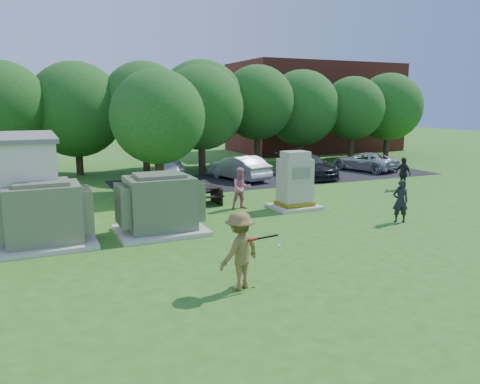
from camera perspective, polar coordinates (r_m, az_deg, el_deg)
name	(u,v)px	position (r m, az deg, el deg)	size (l,w,h in m)	color
ground	(297,260)	(13.61, 6.98, -8.28)	(120.00, 120.00, 0.00)	#2D6619
brick_building	(314,108)	(45.31, 9.05, 10.12)	(15.00, 8.00, 8.00)	maroon
parking_strip	(281,177)	(28.40, 5.06, 1.79)	(20.00, 6.00, 0.01)	#232326
transformer_left	(44,216)	(15.86, -22.79, -2.66)	(3.00, 2.40, 2.07)	beige
transformer_right	(160,205)	(16.33, -9.73, -1.59)	(3.00, 2.40, 2.07)	beige
generator_cabinet	(295,184)	(19.94, 6.70, 1.02)	(2.00, 1.64, 2.44)	beige
picnic_table	(200,194)	(20.64, -4.88, -0.28)	(1.79, 1.34, 0.76)	black
batter	(240,251)	(11.27, -0.04, -7.17)	(1.23, 0.71, 1.91)	brown
person_by_generator	(400,201)	(18.54, 18.97, -1.07)	(0.59, 0.39, 1.61)	black
person_at_picnic	(241,188)	(19.74, 0.16, 0.45)	(0.86, 0.67, 1.77)	#D47086
person_walking_right	(403,173)	(25.70, 19.25, 2.16)	(0.98, 0.41, 1.67)	#232227
car_white	(169,172)	(26.18, -8.65, 2.44)	(1.61, 4.00, 1.36)	silver
car_silver_a	(239,168)	(27.31, -0.13, 2.98)	(1.52, 4.35, 1.43)	silver
car_dark	(307,166)	(28.64, 8.12, 3.21)	(1.98, 4.86, 1.41)	black
car_silver_b	(364,161)	(32.24, 14.88, 3.63)	(2.02, 4.38, 1.22)	silver
batting_equipment	(264,239)	(11.34, 2.95, -5.79)	(1.02, 0.36, 0.41)	black
tree_row	(172,107)	(30.67, -8.26, 10.17)	(41.30, 13.30, 7.30)	#47301E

